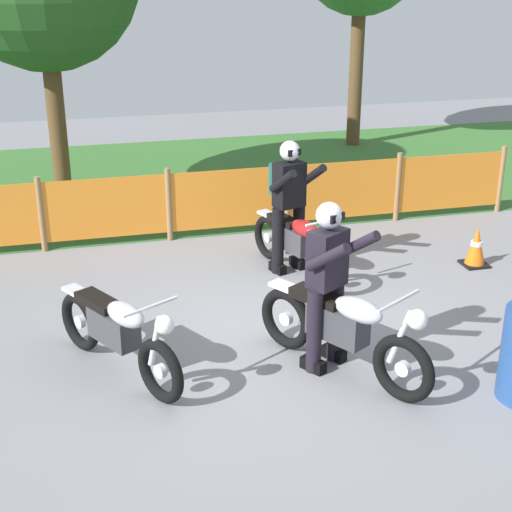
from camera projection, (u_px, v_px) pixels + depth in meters
name	position (u px, v px, depth m)	size (l,w,h in m)	color
ground	(292.00, 334.00, 8.15)	(24.00, 24.00, 0.02)	gray
grass_verge	(194.00, 178.00, 13.67)	(24.00, 6.01, 0.01)	#386B2D
barrier_fence	(229.00, 199.00, 10.77)	(8.72, 0.08, 1.05)	olive
motorcycle_lead	(297.00, 243.00, 9.46)	(0.79, 1.82, 0.89)	black
motorcycle_trailing	(343.00, 328.00, 7.22)	(1.18, 1.83, 0.98)	black
motorcycle_third	(118.00, 332.00, 7.20)	(1.08, 1.77, 0.93)	black
rider_lead	(289.00, 199.00, 9.42)	(0.67, 0.77, 1.69)	black
rider_trailing	(328.00, 280.00, 7.18)	(0.71, 0.72, 1.69)	black
traffic_cone	(476.00, 247.00, 9.81)	(0.32, 0.32, 0.53)	black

